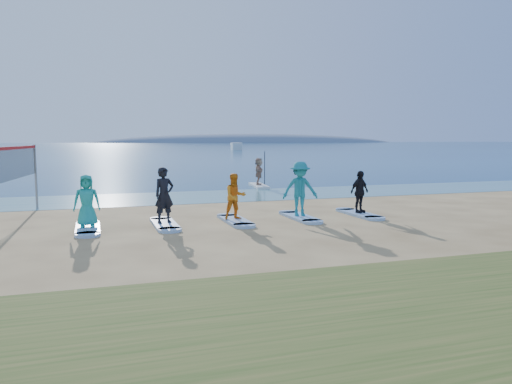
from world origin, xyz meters
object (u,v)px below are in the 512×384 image
object	(u,v)px
surfboard_4	(359,214)
boat_offshore_b	(236,150)
student_1	(164,195)
surfboard_0	(88,228)
paddleboard	(259,186)
student_2	(235,196)
surfboard_2	(235,220)
surfboard_3	(300,217)
student_4	(360,192)
surfboard_1	(165,224)
student_0	(87,201)
paddleboarder	(259,171)
student_3	(300,189)

from	to	relation	value
surfboard_4	boat_offshore_b	bearing A→B (deg)	76.46
student_1	surfboard_4	xyz separation A→B (m)	(6.91, 0.00, -0.92)
surfboard_0	surfboard_4	size ratio (longest dim) A/B	1.00
paddleboard	student_1	size ratio (longest dim) A/B	1.71
student_1	student_2	xyz separation A→B (m)	(2.30, 0.00, -0.12)
paddleboard	surfboard_2	world-z (taller)	paddleboard
student_2	boat_offshore_b	bearing A→B (deg)	70.95
boat_offshore_b	surfboard_2	world-z (taller)	boat_offshore_b
surfboard_3	student_4	size ratio (longest dim) A/B	1.47
surfboard_1	student_1	distance (m)	0.92
surfboard_0	student_0	size ratio (longest dim) A/B	1.40
paddleboarder	student_3	bearing A→B (deg)	-171.74
student_1	student_3	bearing A→B (deg)	-18.43
surfboard_0	surfboard_2	size ratio (longest dim) A/B	1.00
student_0	surfboard_2	distance (m)	4.68
surfboard_2	student_3	bearing A→B (deg)	0.00
surfboard_0	student_2	distance (m)	4.67
student_2	student_0	bearing A→B (deg)	176.96
boat_offshore_b	surfboard_1	distance (m)	104.38
surfboard_0	surfboard_4	bearing A→B (deg)	0.00
surfboard_0	student_0	distance (m)	0.83
boat_offshore_b	student_0	size ratio (longest dim) A/B	3.93
boat_offshore_b	student_3	size ratio (longest dim) A/B	3.32
student_1	surfboard_2	bearing A→B (deg)	-18.43
paddleboarder	student_2	xyz separation A→B (m)	(-4.53, -11.07, -0.04)
paddleboarder	student_1	distance (m)	13.01
surfboard_1	surfboard_2	size ratio (longest dim) A/B	1.00
boat_offshore_b	surfboard_3	bearing A→B (deg)	-94.48
paddleboard	surfboard_1	size ratio (longest dim) A/B	1.36
surfboard_2	student_3	xyz separation A→B (m)	(2.30, 0.00, 0.98)
student_0	student_1	world-z (taller)	student_1
student_1	student_0	bearing A→B (deg)	161.57
student_2	student_4	bearing A→B (deg)	-3.04
surfboard_3	boat_offshore_b	bearing A→B (deg)	75.22
surfboard_0	student_1	xyz separation A→B (m)	(2.30, 0.00, 0.92)
paddleboard	surfboard_4	world-z (taller)	paddleboard
paddleboard	surfboard_0	xyz separation A→B (m)	(-9.14, -11.07, -0.01)
boat_offshore_b	student_4	bearing A→B (deg)	-93.24
surfboard_2	student_4	size ratio (longest dim) A/B	1.47
surfboard_1	surfboard_3	size ratio (longest dim) A/B	1.00
surfboard_0	student_3	bearing A→B (deg)	0.00
student_3	surfboard_2	bearing A→B (deg)	-169.53
surfboard_1	surfboard_3	distance (m)	4.61
boat_offshore_b	student_0	distance (m)	105.09
student_4	surfboard_1	bearing A→B (deg)	159.86
boat_offshore_b	student_1	size ratio (longest dim) A/B	3.53
surfboard_2	boat_offshore_b	bearing A→B (deg)	73.99
surfboard_0	student_4	size ratio (longest dim) A/B	1.47
paddleboard	student_2	bearing A→B (deg)	-104.42
student_4	surfboard_2	bearing A→B (deg)	159.86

